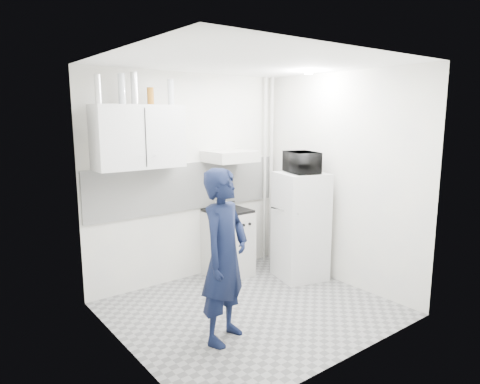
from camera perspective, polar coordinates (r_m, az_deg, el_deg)
floor at (r=4.84m, az=1.56°, el=-15.34°), size 2.80×2.80×0.00m
ceiling at (r=4.40m, az=1.73°, el=16.92°), size 2.80×2.80×0.00m
wall_back at (r=5.45m, az=-6.68°, el=1.84°), size 2.80×0.00×2.80m
wall_left at (r=3.73m, az=-15.30°, el=-2.33°), size 0.00×2.60×2.60m
wall_right at (r=5.42m, az=13.22°, el=1.59°), size 0.00×2.60×2.60m
person at (r=3.96m, az=-2.08°, el=-8.56°), size 0.70×0.60×1.62m
stove at (r=5.65m, az=-1.65°, el=-6.87°), size 0.53×0.53×0.85m
fridge at (r=5.56m, az=8.06°, el=-4.49°), size 0.69×0.69×1.37m
stove_top at (r=5.54m, az=-1.68°, el=-2.50°), size 0.51×0.51×0.03m
saucepan at (r=5.56m, az=-2.55°, el=-1.79°), size 0.17×0.17×0.09m
microwave at (r=5.41m, az=8.28°, el=3.94°), size 0.56×0.46×0.27m
bottle_a at (r=4.74m, az=-18.41°, el=12.87°), size 0.07×0.07×0.30m
bottle_c at (r=4.83m, az=-15.49°, el=13.10°), size 0.08×0.08×0.32m
bottle_d at (r=4.89m, az=-13.90°, el=13.28°), size 0.08×0.08×0.35m
canister_a at (r=4.96m, az=-11.85°, el=12.40°), size 0.08×0.08×0.19m
bottle_e at (r=5.08m, az=-9.22°, el=12.98°), size 0.07×0.07×0.29m
upper_cabinet at (r=4.90m, az=-13.36°, el=7.17°), size 1.00×0.35×0.70m
range_hood at (r=5.46m, az=-1.31°, el=4.78°), size 0.60×0.50×0.14m
backsplash at (r=5.45m, az=-6.58°, el=0.78°), size 2.74×0.03×0.60m
pipe_a at (r=6.15m, az=4.17°, el=2.83°), size 0.05×0.05×2.60m
pipe_b at (r=6.07m, az=3.32°, el=2.75°), size 0.04×0.04×2.60m
ceiling_spot_fixture at (r=5.21m, az=9.15°, el=15.41°), size 0.10×0.10×0.02m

